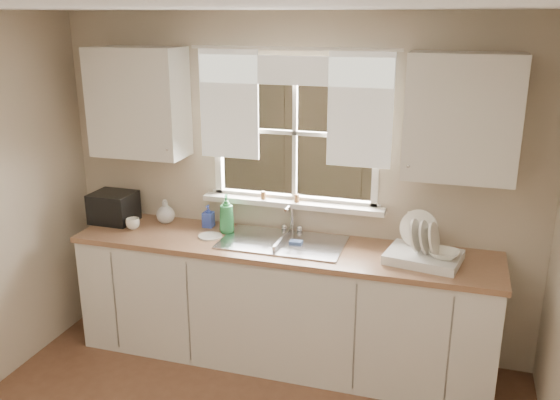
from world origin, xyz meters
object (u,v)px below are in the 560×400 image
(dish_rack, at_px, (423,252))
(black_appliance, at_px, (114,207))
(cup, at_px, (133,224))
(soap_bottle_a, at_px, (226,214))

(dish_rack, relative_size, black_appliance, 1.64)
(cup, bearing_deg, black_appliance, 178.18)
(dish_rack, distance_m, cup, 2.16)
(soap_bottle_a, height_order, black_appliance, soap_bottle_a)
(soap_bottle_a, distance_m, black_appliance, 0.94)
(soap_bottle_a, height_order, cup, soap_bottle_a)
(soap_bottle_a, xyz_separation_m, cup, (-0.71, -0.14, -0.10))
(cup, relative_size, black_appliance, 0.33)
(dish_rack, distance_m, soap_bottle_a, 1.45)
(soap_bottle_a, bearing_deg, black_appliance, 165.27)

